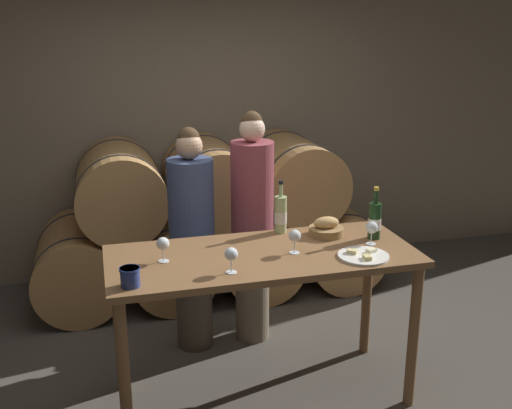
% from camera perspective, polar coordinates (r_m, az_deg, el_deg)
% --- Properties ---
extents(ground_plane, '(10.00, 10.00, 0.00)m').
position_cam_1_polar(ground_plane, '(3.92, 0.60, -17.68)').
color(ground_plane, '#4C473F').
extents(stone_wall_back, '(10.00, 0.12, 3.20)m').
position_cam_1_polar(stone_wall_back, '(5.44, -5.83, 10.25)').
color(stone_wall_back, gray).
rests_on(stone_wall_back, ground_plane).
extents(barrel_stack, '(2.88, 0.98, 1.31)m').
position_cam_1_polar(barrel_stack, '(5.07, -4.35, -1.77)').
color(barrel_stack, '#A87A47').
rests_on(barrel_stack, ground_plane).
extents(tasting_table, '(1.79, 0.75, 0.95)m').
position_cam_1_polar(tasting_table, '(3.52, 0.64, -6.52)').
color(tasting_table, brown).
rests_on(tasting_table, ground_plane).
extents(person_left, '(0.31, 0.31, 1.58)m').
position_cam_1_polar(person_left, '(4.13, -6.10, -3.30)').
color(person_left, '#4C4238').
rests_on(person_left, ground_plane).
extents(person_right, '(0.30, 0.30, 1.67)m').
position_cam_1_polar(person_right, '(4.19, -0.36, -2.13)').
color(person_right, '#756651').
rests_on(person_right, ground_plane).
extents(wine_bottle_red, '(0.08, 0.08, 0.33)m').
position_cam_1_polar(wine_bottle_red, '(3.73, 11.23, -1.52)').
color(wine_bottle_red, '#193819').
rests_on(wine_bottle_red, tasting_table).
extents(wine_bottle_white, '(0.08, 0.08, 0.34)m').
position_cam_1_polar(wine_bottle_white, '(3.77, 2.36, -0.93)').
color(wine_bottle_white, '#ADBC7F').
rests_on(wine_bottle_white, tasting_table).
extents(blue_crock, '(0.11, 0.11, 0.10)m').
position_cam_1_polar(blue_crock, '(3.09, -11.90, -6.69)').
color(blue_crock, navy).
rests_on(blue_crock, tasting_table).
extents(bread_basket, '(0.22, 0.22, 0.12)m').
position_cam_1_polar(bread_basket, '(3.76, 6.70, -2.29)').
color(bread_basket, olive).
rests_on(bread_basket, tasting_table).
extents(cheese_plate, '(0.29, 0.29, 0.04)m').
position_cam_1_polar(cheese_plate, '(3.46, 10.18, -4.82)').
color(cheese_plate, white).
rests_on(cheese_plate, tasting_table).
extents(wine_glass_far_left, '(0.07, 0.07, 0.14)m').
position_cam_1_polar(wine_glass_far_left, '(3.35, -8.86, -3.77)').
color(wine_glass_far_left, white).
rests_on(wine_glass_far_left, tasting_table).
extents(wine_glass_left, '(0.07, 0.07, 0.14)m').
position_cam_1_polar(wine_glass_left, '(3.17, -2.38, -4.81)').
color(wine_glass_left, white).
rests_on(wine_glass_left, tasting_table).
extents(wine_glass_center, '(0.07, 0.07, 0.14)m').
position_cam_1_polar(wine_glass_center, '(3.44, 3.70, -3.06)').
color(wine_glass_center, white).
rests_on(wine_glass_center, tasting_table).
extents(wine_glass_right, '(0.07, 0.07, 0.14)m').
position_cam_1_polar(wine_glass_right, '(3.64, 10.97, -2.22)').
color(wine_glass_right, white).
rests_on(wine_glass_right, tasting_table).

